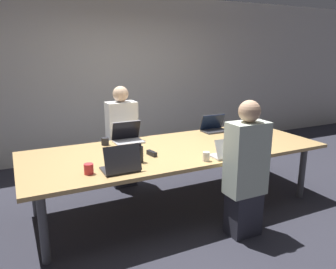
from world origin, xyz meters
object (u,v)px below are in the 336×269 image
laptop_far_midleft (127,136)px  person_far_midleft (122,138)px  laptop_far_right (214,126)px  cup_far_midleft (105,141)px  cup_near_left (89,169)px  person_near_midright (246,172)px  bottle_near_left (140,154)px  laptop_near_midright (227,152)px  cup_near_midright (206,156)px  laptop_near_left (121,164)px  stapler (152,153)px

laptop_far_midleft → person_far_midleft: (0.06, 0.39, -0.13)m
laptop_far_right → person_far_midleft: bearing=162.4°
cup_far_midleft → cup_near_left: bearing=-114.4°
person_near_midright → laptop_far_right: (0.53, 1.38, 0.13)m
person_near_midright → bottle_near_left: person_near_midright is taller
cup_far_midleft → laptop_near_midright: laptop_near_midright is taller
cup_near_left → bottle_near_left: (0.55, 0.10, 0.04)m
cup_near_midright → laptop_near_left: size_ratio=0.28×
laptop_near_midright → cup_near_left: size_ratio=3.31×
person_far_midleft → stapler: 1.04m
cup_far_midleft → stapler: 0.72m
cup_far_midleft → laptop_far_midleft: bearing=4.5°
laptop_near_left → cup_near_left: (-0.29, 0.08, -0.03)m
person_near_midright → bottle_near_left: bearing=-32.9°
laptop_near_left → cup_near_left: size_ratio=3.50×
laptop_near_midright → person_near_midright: bearing=90.1°
laptop_far_midleft → cup_near_left: (-0.69, -0.90, -0.03)m
laptop_far_midleft → laptop_far_right: 1.29m
laptop_far_midleft → bottle_near_left: laptop_far_midleft is taller
cup_far_midleft → stapler: bearing=-61.2°
laptop_near_midright → bottle_near_left: size_ratio=1.61×
laptop_near_midright → cup_near_midright: 0.27m
cup_far_midleft → laptop_far_right: (1.59, 0.02, 0.02)m
cup_far_midleft → bottle_near_left: bearing=-78.8°
laptop_near_midright → laptop_near_left: bearing=-4.0°
laptop_far_midleft → stapler: bearing=-85.3°
cup_near_midright → bottle_near_left: bottle_near_left is taller
person_far_midleft → person_near_midright: person_near_midright is taller
laptop_near_left → stapler: (0.46, 0.33, -0.05)m
bottle_near_left → laptop_near_left: bearing=-145.6°
person_near_midright → cup_far_midleft: bearing=-52.3°
laptop_near_midright → laptop_far_right: bearing=-116.8°
laptop_far_midleft → laptop_near_left: 1.06m
person_near_midright → bottle_near_left: size_ratio=6.87×
cup_near_midright → stapler: 0.60m
person_far_midleft → person_near_midright: bearing=-68.3°
person_far_midleft → person_near_midright: 1.91m
person_near_midright → cup_near_left: (-1.45, 0.48, 0.11)m
person_near_midright → laptop_near_left: person_near_midright is taller
cup_near_midright → person_far_midleft: bearing=106.7°
cup_far_midleft → person_near_midright: size_ratio=0.06×
cup_near_left → laptop_far_right: (1.99, 0.90, 0.02)m
cup_near_midright → cup_near_left: cup_near_left is taller
cup_far_midleft → person_near_midright: bearing=-52.3°
laptop_near_left → cup_near_left: 0.30m
laptop_far_midleft → laptop_far_right: (1.29, -0.01, -0.01)m
person_far_midleft → cup_near_left: (-0.75, -1.29, 0.11)m
person_near_midright → laptop_near_midright: bearing=-89.9°
laptop_far_midleft → cup_far_midleft: size_ratio=4.02×
cup_near_left → bottle_near_left: bearing=10.3°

